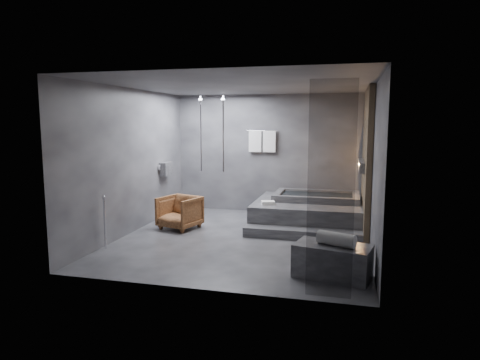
# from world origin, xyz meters

# --- Properties ---
(room) EXTENTS (5.00, 5.04, 2.82)m
(room) POSITION_xyz_m (0.40, 0.24, 1.73)
(room) COLOR #2A2A2C
(room) RESTS_ON ground
(tub_deck) EXTENTS (2.20, 2.00, 0.50)m
(tub_deck) POSITION_xyz_m (1.05, 1.45, 0.25)
(tub_deck) COLOR #2F2F31
(tub_deck) RESTS_ON ground
(tub_step) EXTENTS (2.20, 0.36, 0.18)m
(tub_step) POSITION_xyz_m (1.05, 0.27, 0.09)
(tub_step) COLOR #2F2F31
(tub_step) RESTS_ON ground
(concrete_bench) EXTENTS (1.13, 0.78, 0.46)m
(concrete_bench) POSITION_xyz_m (1.67, -1.62, 0.23)
(concrete_bench) COLOR #313133
(concrete_bench) RESTS_ON ground
(driftwood_chair) EXTENTS (0.90, 0.91, 0.67)m
(driftwood_chair) POSITION_xyz_m (-1.46, 0.43, 0.33)
(driftwood_chair) COLOR #442411
(driftwood_chair) RESTS_ON ground
(rolled_towel) EXTENTS (0.56, 0.38, 0.19)m
(rolled_towel) POSITION_xyz_m (1.71, -1.66, 0.56)
(rolled_towel) COLOR silver
(rolled_towel) RESTS_ON concrete_bench
(deck_towel) EXTENTS (0.31, 0.26, 0.07)m
(deck_towel) POSITION_xyz_m (0.29, 0.87, 0.53)
(deck_towel) COLOR white
(deck_towel) RESTS_ON tub_deck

